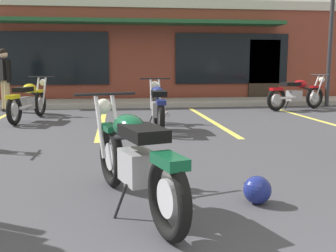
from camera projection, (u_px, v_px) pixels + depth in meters
The scene contains 11 objects.
ground_plane at pixel (194, 172), 4.76m from camera, with size 80.00×80.00×0.00m, color #3D3D42.
sidewalk_kerb at pixel (145, 103), 12.56m from camera, with size 22.00×1.80×0.14m, color #A8A59E.
brick_storefront_building at pixel (137, 53), 16.31m from camera, with size 15.45×6.94×3.41m.
painted_stall_lines at pixel (157, 121), 9.04m from camera, with size 12.31×4.80×0.01m.
motorcycle_foreground_classic at pixel (134, 157), 3.53m from camera, with size 0.96×2.05×0.98m.
motorcycle_red_sportbike at pixel (158, 106), 7.90m from camera, with size 0.66×2.11×0.98m.
motorcycle_black_cruiser at pixel (297, 93), 11.23m from camera, with size 2.02×1.04×0.98m.
motorcycle_blue_standard at pixel (28, 100), 9.07m from camera, with size 0.77×2.09×0.98m.
person_by_back_row at pixel (5, 76), 10.64m from camera, with size 0.43×0.55×1.68m.
helmet_on_pavement at pixel (257, 190), 3.68m from camera, with size 0.26×0.26×0.26m.
parking_lot_lamp_post at pixel (335, 0), 11.60m from camera, with size 0.24×0.76×4.78m.
Camera 1 is at (-0.91, -0.74, 1.28)m, focal length 42.86 mm.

